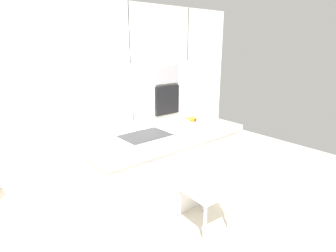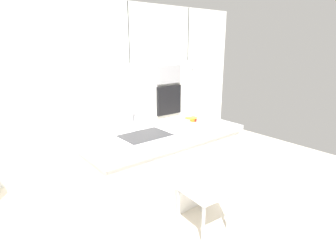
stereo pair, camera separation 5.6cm
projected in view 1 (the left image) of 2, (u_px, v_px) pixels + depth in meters
floor at (162, 197)px, 3.61m from camera, size 6.60×6.60×0.00m
back_wall at (98, 85)px, 4.45m from camera, size 6.00×0.10×2.60m
kitchen_island at (162, 165)px, 3.48m from camera, size 1.99×0.94×0.91m
sink_basin at (145, 136)px, 3.20m from camera, size 0.56×0.40×0.02m
faucet at (135, 120)px, 3.31m from camera, size 0.02×0.17×0.22m
fruit_bowl at (193, 122)px, 3.57m from camera, size 0.26×0.26×0.15m
microwave at (167, 74)px, 5.23m from camera, size 0.54×0.08×0.34m
oven at (167, 100)px, 5.37m from camera, size 0.56×0.08×0.56m
chair_near at (209, 188)px, 2.86m from camera, size 0.45×0.50×0.86m
pendant_light_left at (131, 71)px, 2.88m from camera, size 0.16×0.16×0.76m
pendant_light_right at (187, 67)px, 3.38m from camera, size 0.16×0.16×0.76m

